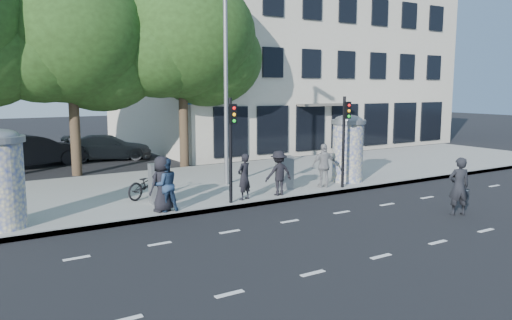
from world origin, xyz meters
TOP-DOWN VIEW (x-y plane):
  - ground at (0.00, 0.00)m, footprint 120.00×120.00m
  - sidewalk at (0.00, 7.50)m, footprint 40.00×8.00m
  - curb at (0.00, 3.55)m, footprint 40.00×0.10m
  - lane_dash_near at (0.00, -2.20)m, footprint 32.00×0.12m
  - lane_dash_far at (0.00, 1.40)m, footprint 32.00×0.12m
  - ad_column_left at (-7.20, 4.50)m, footprint 1.36×1.36m
  - ad_column_right at (5.20, 4.70)m, footprint 1.36×1.36m
  - traffic_pole_near at (-0.60, 3.79)m, footprint 0.22×0.31m
  - traffic_pole_far at (4.20, 3.79)m, footprint 0.22×0.31m
  - street_lamp at (0.80, 6.63)m, footprint 0.25×0.93m
  - tree_near_left at (-3.50, 12.70)m, footprint 6.80×6.80m
  - tree_center at (1.50, 12.30)m, footprint 7.00×7.00m
  - building at (12.00, 19.99)m, footprint 20.30×15.85m
  - ped_a at (-2.91, 3.93)m, footprint 0.95×0.76m
  - ped_b at (0.00, 4.01)m, footprint 0.66×0.55m
  - ped_c at (-2.83, 3.90)m, footprint 0.82×0.65m
  - ped_d at (1.39, 3.99)m, footprint 1.04×0.64m
  - ped_e at (3.60, 4.21)m, footprint 1.09×0.81m
  - ped_f at (5.35, 4.78)m, footprint 1.56×0.67m
  - man_road at (4.81, -0.70)m, footprint 0.77×0.67m
  - bicycle at (-2.62, 5.99)m, footprint 1.39×1.94m
  - cabinet_left at (-2.57, 5.07)m, footprint 0.65×0.49m
  - cabinet_right at (2.19, 4.77)m, footprint 0.67×0.56m
  - car_mid at (-4.70, 16.41)m, footprint 2.88×4.97m
  - car_right at (-0.94, 16.93)m, footprint 3.18×4.95m

SIDE VIEW (x-z plane):
  - ground at x=0.00m, z-range 0.00..0.00m
  - lane_dash_near at x=0.00m, z-range 0.00..0.01m
  - lane_dash_far at x=0.00m, z-range 0.00..0.01m
  - sidewalk at x=0.00m, z-range 0.00..0.15m
  - curb at x=0.00m, z-range -0.01..0.15m
  - bicycle at x=-2.62m, z-range 0.15..1.12m
  - car_right at x=-0.94m, z-range 0.00..1.34m
  - cabinet_right at x=2.19m, z-range 0.15..1.37m
  - car_mid at x=-4.70m, z-range 0.00..1.55m
  - cabinet_left at x=-2.57m, z-range 0.15..1.43m
  - man_road at x=4.81m, z-range 0.00..1.78m
  - ped_b at x=0.00m, z-range 0.15..1.70m
  - ped_d at x=1.39m, z-range 0.15..1.71m
  - ped_c at x=-2.83m, z-range 0.15..1.78m
  - ped_f at x=5.35m, z-range 0.15..1.79m
  - ped_e at x=3.60m, z-range 0.15..1.80m
  - ped_a at x=-2.91m, z-range 0.15..1.85m
  - ad_column_left at x=-7.20m, z-range 0.21..2.86m
  - ad_column_right at x=5.20m, z-range 0.21..2.86m
  - traffic_pole_near at x=-0.60m, z-range 0.53..3.93m
  - traffic_pole_far at x=4.20m, z-range 0.53..3.93m
  - street_lamp at x=0.80m, z-range 0.79..8.79m
  - building at x=12.00m, z-range -0.01..11.99m
  - tree_near_left at x=-3.50m, z-range 1.58..10.55m
  - tree_center at x=1.50m, z-range 1.66..10.96m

